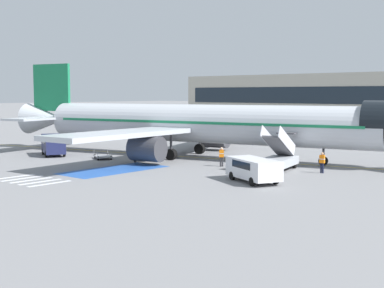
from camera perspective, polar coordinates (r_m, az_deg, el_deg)
ground_plane at (r=53.16m, az=2.69°, el=-1.62°), size 600.00×600.00×0.00m
apron_leadline_yellow at (r=54.23m, az=0.93°, el=-1.47°), size 77.98×17.11×0.01m
apron_stand_patch_blue at (r=46.06m, az=-8.33°, el=-2.75°), size 4.20×9.52×0.01m
apron_walkway_bar_0 at (r=44.06m, az=-18.45°, el=-3.35°), size 0.44×3.60×0.01m
apron_walkway_bar_1 at (r=43.05m, az=-17.63°, el=-3.52°), size 0.44×3.60×0.01m
apron_walkway_bar_2 at (r=42.04m, az=-16.77°, el=-3.71°), size 0.44×3.60×0.01m
apron_walkway_bar_3 at (r=41.04m, az=-15.87°, el=-3.90°), size 0.44×3.60×0.01m
apron_walkway_bar_4 at (r=40.05m, az=-14.93°, el=-4.11°), size 0.44×3.60×0.01m
airliner at (r=54.22m, az=0.36°, el=2.15°), size 45.52×33.16×9.94m
boarding_stairs_forward at (r=46.13m, az=9.19°, el=-1.53°), size 3.17×5.52×3.90m
fuel_tanker at (r=77.29m, az=7.28°, el=1.94°), size 3.96×9.75×3.68m
service_van_0 at (r=39.48m, az=6.56°, el=-2.54°), size 5.26×3.95×1.73m
service_van_1 at (r=57.74m, az=-14.58°, el=0.07°), size 4.80×3.76×2.18m
baggage_cart at (r=53.98m, az=-9.49°, el=-1.30°), size 3.00×2.60×0.87m
ground_crew_0 at (r=50.95m, az=-6.10°, el=-0.80°), size 0.27×0.45×1.76m
ground_crew_1 at (r=47.70m, az=3.17°, el=-1.23°), size 0.48×0.45×1.72m
ground_crew_2 at (r=53.74m, az=-4.42°, el=-0.40°), size 0.37×0.48×1.84m
ground_crew_3 at (r=44.92m, az=13.71°, el=-1.79°), size 0.43×0.24×1.72m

